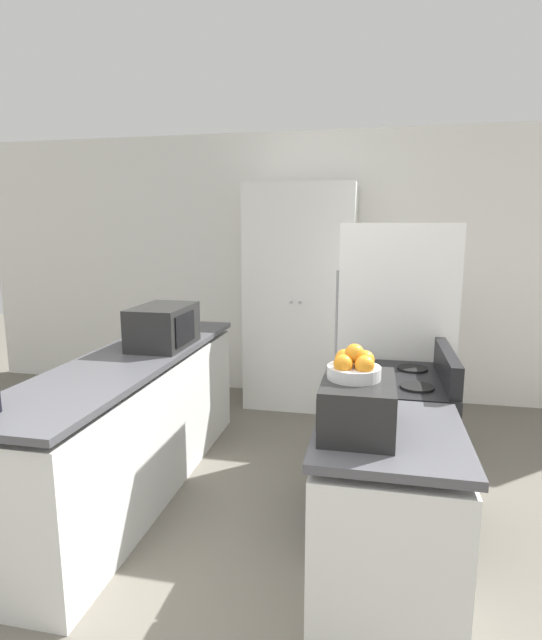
{
  "coord_description": "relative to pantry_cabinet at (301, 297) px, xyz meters",
  "views": [
    {
      "loc": [
        0.71,
        -1.48,
        1.69
      ],
      "look_at": [
        0.0,
        1.9,
        1.05
      ],
      "focal_mm": 28.0,
      "sensor_mm": 36.0,
      "label": 1
    }
  ],
  "objects": [
    {
      "name": "refrigerator",
      "position": [
        0.83,
        -1.18,
        -0.18
      ],
      "size": [
        0.75,
        0.72,
        1.72
      ],
      "color": "white",
      "rests_on": "ground_plane"
    },
    {
      "name": "stove",
      "position": [
        0.79,
        -1.94,
        -0.59
      ],
      "size": [
        0.66,
        0.72,
        1.05
      ],
      "color": "black",
      "rests_on": "ground_plane"
    },
    {
      "name": "wall_back",
      "position": [
        -0.02,
        0.34,
        0.26
      ],
      "size": [
        7.0,
        0.06,
        2.6
      ],
      "color": "white",
      "rests_on": "ground_plane"
    },
    {
      "name": "fruit_bowl",
      "position": [
        0.62,
        -2.71,
        0.11
      ],
      "size": [
        0.21,
        0.21,
        0.14
      ],
      "color": "silver",
      "rests_on": "toaster_oven"
    },
    {
      "name": "microwave",
      "position": [
        -0.71,
        -1.53,
        -0.01
      ],
      "size": [
        0.35,
        0.52,
        0.28
      ],
      "color": "black",
      "rests_on": "counter_left"
    },
    {
      "name": "toaster_oven",
      "position": [
        0.64,
        -2.72,
        -0.04
      ],
      "size": [
        0.29,
        0.41,
        0.21
      ],
      "color": "black",
      "rests_on": "counter_right"
    },
    {
      "name": "counter_right",
      "position": [
        0.77,
        -2.68,
        -0.61
      ],
      "size": [
        0.6,
        0.73,
        0.89
      ],
      "color": "silver",
      "rests_on": "ground_plane"
    },
    {
      "name": "pantry_cabinet",
      "position": [
        0.0,
        0.0,
        0.0
      ],
      "size": [
        1.0,
        0.6,
        2.08
      ],
      "color": "white",
      "rests_on": "ground_plane"
    },
    {
      "name": "counter_left",
      "position": [
        -0.81,
        -1.83,
        -0.61
      ],
      "size": [
        0.6,
        2.45,
        0.89
      ],
      "color": "silver",
      "rests_on": "ground_plane"
    }
  ]
}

